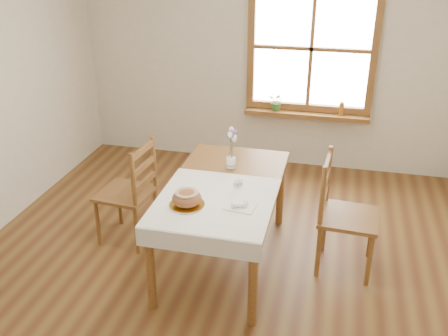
# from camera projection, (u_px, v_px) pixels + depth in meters

# --- Properties ---
(ground) EXTENTS (5.00, 5.00, 0.00)m
(ground) POSITION_uv_depth(u_px,v_px,m) (216.00, 279.00, 4.19)
(ground) COLOR brown
(ground) RESTS_ON ground
(room_walls) EXTENTS (4.60, 5.10, 2.65)m
(room_walls) POSITION_uv_depth(u_px,v_px,m) (214.00, 81.00, 3.46)
(room_walls) COLOR beige
(room_walls) RESTS_ON ground
(window) EXTENTS (1.46, 0.08, 1.46)m
(window) POSITION_uv_depth(u_px,v_px,m) (312.00, 49.00, 5.64)
(window) COLOR #915D2D
(window) RESTS_ON ground
(window_sill) EXTENTS (1.46, 0.20, 0.05)m
(window_sill) POSITION_uv_depth(u_px,v_px,m) (306.00, 114.00, 5.90)
(window_sill) COLOR #915D2D
(window_sill) RESTS_ON ground
(dining_table) EXTENTS (0.90, 1.60, 0.75)m
(dining_table) POSITION_uv_depth(u_px,v_px,m) (224.00, 193.00, 4.17)
(dining_table) COLOR #915D2D
(dining_table) RESTS_ON ground
(table_linen) EXTENTS (0.91, 0.99, 0.01)m
(table_linen) POSITION_uv_depth(u_px,v_px,m) (215.00, 201.00, 3.87)
(table_linen) COLOR white
(table_linen) RESTS_ON dining_table
(chair_left) EXTENTS (0.53, 0.51, 0.99)m
(chair_left) POSITION_uv_depth(u_px,v_px,m) (125.00, 192.00, 4.56)
(chair_left) COLOR #915D2D
(chair_left) RESTS_ON ground
(chair_right) EXTENTS (0.53, 0.51, 1.02)m
(chair_right) POSITION_uv_depth(u_px,v_px,m) (349.00, 215.00, 4.15)
(chair_right) COLOR #915D2D
(chair_right) RESTS_ON ground
(bread_plate) EXTENTS (0.30, 0.30, 0.01)m
(bread_plate) POSITION_uv_depth(u_px,v_px,m) (187.00, 205.00, 3.79)
(bread_plate) COLOR white
(bread_plate) RESTS_ON table_linen
(bread_loaf) EXTENTS (0.22, 0.22, 0.12)m
(bread_loaf) POSITION_uv_depth(u_px,v_px,m) (187.00, 197.00, 3.76)
(bread_loaf) COLOR brown
(bread_loaf) RESTS_ON bread_plate
(egg_napkin) EXTENTS (0.25, 0.22, 0.01)m
(egg_napkin) POSITION_uv_depth(u_px,v_px,m) (240.00, 206.00, 3.78)
(egg_napkin) COLOR white
(egg_napkin) RESTS_ON table_linen
(eggs) EXTENTS (0.20, 0.18, 0.04)m
(eggs) POSITION_uv_depth(u_px,v_px,m) (240.00, 203.00, 3.77)
(eggs) COLOR white
(eggs) RESTS_ON egg_napkin
(salt_shaker) EXTENTS (0.06, 0.06, 0.09)m
(salt_shaker) POSITION_uv_depth(u_px,v_px,m) (237.00, 183.00, 4.03)
(salt_shaker) COLOR white
(salt_shaker) RESTS_ON table_linen
(pepper_shaker) EXTENTS (0.06, 0.06, 0.09)m
(pepper_shaker) POSITION_uv_depth(u_px,v_px,m) (240.00, 182.00, 4.05)
(pepper_shaker) COLOR white
(pepper_shaker) RESTS_ON table_linen
(flower_vase) EXTENTS (0.09, 0.09, 0.09)m
(flower_vase) POSITION_uv_depth(u_px,v_px,m) (231.00, 163.00, 4.40)
(flower_vase) COLOR white
(flower_vase) RESTS_ON dining_table
(lavender_bouquet) EXTENTS (0.15, 0.15, 0.28)m
(lavender_bouquet) POSITION_uv_depth(u_px,v_px,m) (231.00, 144.00, 4.32)
(lavender_bouquet) COLOR #725394
(lavender_bouquet) RESTS_ON flower_vase
(potted_plant) EXTENTS (0.26, 0.27, 0.17)m
(potted_plant) POSITION_uv_depth(u_px,v_px,m) (277.00, 103.00, 5.93)
(potted_plant) COLOR #3C752E
(potted_plant) RESTS_ON window_sill
(amber_bottle) EXTENTS (0.06, 0.06, 0.16)m
(amber_bottle) POSITION_uv_depth(u_px,v_px,m) (341.00, 108.00, 5.77)
(amber_bottle) COLOR #AA6C1F
(amber_bottle) RESTS_ON window_sill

